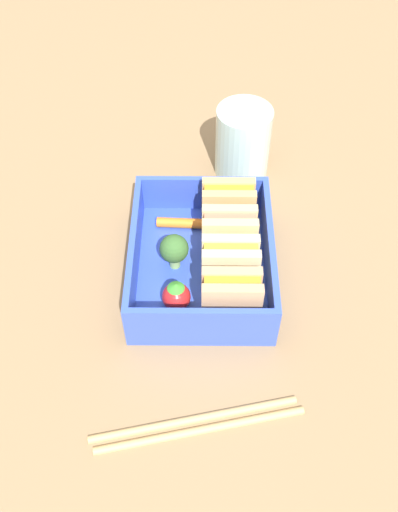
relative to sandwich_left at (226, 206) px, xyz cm
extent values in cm
cube|color=#927250|center=(5.75, -2.71, -4.91)|extent=(120.00, 120.00, 2.00)
cube|color=blue|center=(5.75, -2.71, -3.31)|extent=(17.13, 13.86, 1.20)
cube|color=blue|center=(5.75, 3.92, -0.61)|extent=(17.13, 0.60, 4.20)
cube|color=blue|center=(5.75, -9.34, -0.61)|extent=(17.13, 0.60, 4.20)
cube|color=blue|center=(-2.52, -2.71, -0.61)|extent=(0.60, 12.66, 4.20)
cube|color=blue|center=(14.02, -2.71, -0.61)|extent=(0.60, 12.66, 4.20)
cube|color=tan|center=(-0.95, 0.00, 0.00)|extent=(0.95, 5.43, 5.42)
cube|color=orange|center=(0.00, 0.00, 0.00)|extent=(0.95, 4.99, 4.99)
cube|color=tan|center=(0.95, 0.00, 0.00)|extent=(0.95, 5.43, 5.42)
cube|color=#DFBD80|center=(2.88, 0.00, 0.00)|extent=(0.95, 5.43, 5.42)
cube|color=#D87259|center=(3.83, 0.00, 0.00)|extent=(0.95, 4.99, 4.99)
cube|color=#DFBD80|center=(4.78, 0.00, 0.00)|extent=(0.95, 5.43, 5.42)
cube|color=beige|center=(6.72, 0.00, 0.00)|extent=(0.95, 5.43, 5.42)
cube|color=yellow|center=(7.67, 0.00, 0.00)|extent=(0.95, 4.99, 4.99)
cube|color=beige|center=(8.62, 0.00, 0.00)|extent=(0.95, 5.43, 5.42)
cube|color=tan|center=(10.55, 0.00, 0.00)|extent=(0.95, 5.43, 5.42)
cube|color=orange|center=(11.50, 0.00, 0.00)|extent=(0.95, 4.99, 4.99)
cube|color=tan|center=(12.45, 0.00, 0.00)|extent=(0.95, 5.43, 5.42)
cylinder|color=orange|center=(0.46, -5.05, -2.17)|extent=(1.30, 4.94, 1.07)
cylinder|color=#93BF63|center=(5.94, -5.40, -1.90)|extent=(1.07, 1.07, 1.61)
sphere|color=#396730|center=(5.94, -5.40, -0.09)|extent=(2.87, 2.87, 2.87)
sphere|color=red|center=(10.56, -5.07, -1.35)|extent=(2.72, 2.72, 2.72)
cone|color=green|center=(10.56, -5.07, 0.31)|extent=(1.63, 1.63, 0.60)
cylinder|color=tan|center=(21.49, -3.26, -3.56)|extent=(4.42, 17.75, 0.70)
cylinder|color=tan|center=(22.44, -3.06, -3.56)|extent=(4.42, 17.75, 0.70)
cylinder|color=silver|center=(-9.88, 1.91, 0.28)|extent=(6.28, 6.28, 8.39)
camera|label=1|loc=(41.22, -2.44, 42.49)|focal=40.00mm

